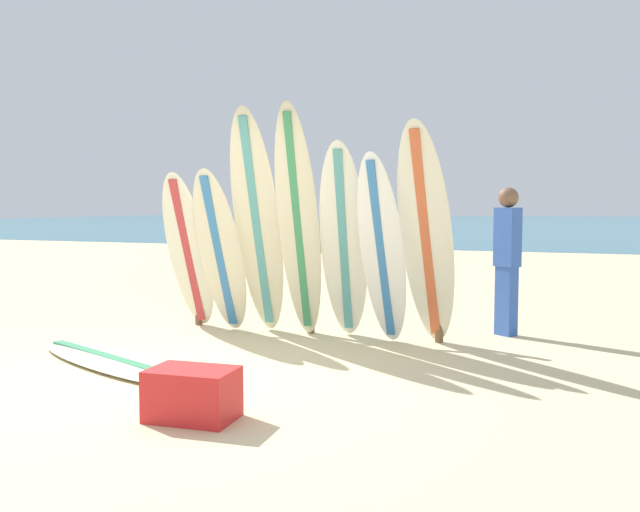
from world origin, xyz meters
name	(u,v)px	position (x,y,z in m)	size (l,w,h in m)	color
ground_plane	(157,381)	(0.00, 0.00, 0.00)	(120.00, 120.00, 0.00)	beige
ocean_water	(542,223)	(0.00, 58.00, 0.00)	(120.00, 80.00, 0.01)	teal
surfboard_rack	(311,270)	(0.40, 2.52, 0.74)	(3.13, 0.09, 1.14)	brown
surfboard_leaning_far_left	(189,252)	(-1.02, 2.16, 0.94)	(0.61, 0.90, 1.89)	silver
surfboard_leaning_left	(220,252)	(-0.55, 2.08, 0.96)	(0.59, 0.75, 1.92)	beige
surfboard_leaning_center_left	(257,225)	(-0.08, 2.09, 1.28)	(0.65, 1.04, 2.56)	beige
surfboard_leaning_center	(298,224)	(0.43, 2.08, 1.29)	(0.54, 0.89, 2.59)	beige
surfboard_leaning_center_right	(344,242)	(0.90, 2.24, 1.09)	(0.63, 0.88, 2.18)	white
surfboard_leaning_right	(382,250)	(1.38, 2.09, 1.02)	(0.58, 0.77, 2.05)	white
surfboard_leaning_far_right	(426,236)	(1.84, 2.14, 1.18)	(0.65, 0.99, 2.35)	silver
surfboard_lying_on_sand	(119,363)	(-0.65, 0.32, 0.04)	(2.67, 1.54, 0.08)	silver
beachgoer_standing	(507,254)	(2.55, 3.20, 0.94)	(0.32, 0.30, 1.70)	#3359B2
small_boat_offshore	(379,230)	(-6.28, 28.39, 0.26)	(1.75, 2.35, 0.71)	#B22D28
cooler_box	(192,394)	(0.84, -0.79, 0.18)	(0.60, 0.40, 0.36)	red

